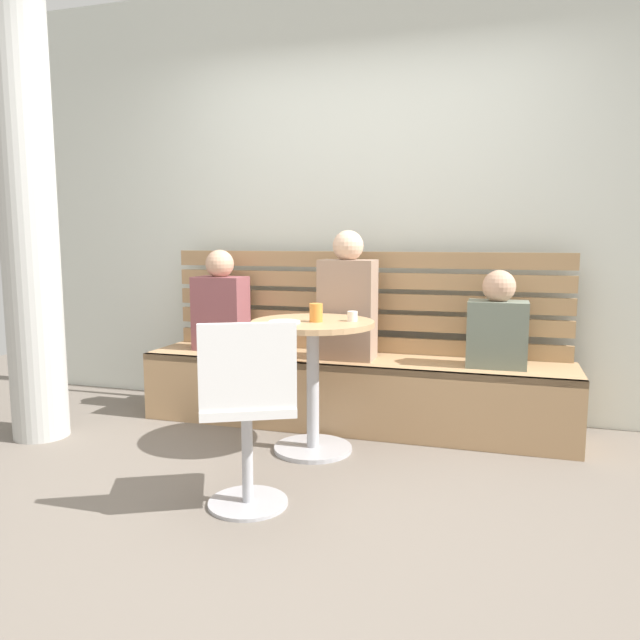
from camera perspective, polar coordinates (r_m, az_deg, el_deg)
The scene contains 13 objects.
ground at distance 2.85m, azimuth -3.04°, elevation -16.95°, with size 8.00×8.00×0.00m, color #70665B.
back_wall at distance 4.17m, azimuth 4.66°, elevation 11.29°, with size 5.20×0.10×2.90m, color silver.
concrete_pillar at distance 3.91m, azimuth -25.99°, elevation 10.06°, with size 0.32×0.32×2.80m, color #B2B2AD.
booth_bench at distance 3.86m, azimuth 3.05°, elevation -6.80°, with size 2.70×0.52×0.44m.
booth_backrest at distance 3.99m, azimuth 3.94°, elevation 1.79°, with size 2.65×0.04×0.66m.
cafe_table at distance 3.34m, azimuth -0.69°, elevation -3.85°, with size 0.68×0.68×0.74m.
white_chair at distance 2.63m, azimuth -6.92°, elevation -8.30°, with size 0.54×0.54×0.85m.
person_adult at distance 3.74m, azimuth 2.64°, elevation 1.77°, with size 0.34×0.22×0.80m.
person_child_left at distance 4.12m, azimuth -9.40°, elevation 1.36°, with size 0.34×0.22×0.67m.
person_child_middle at distance 3.66m, azimuth 16.48°, elevation -0.46°, with size 0.34×0.22×0.57m.
cup_tumbler_orange at distance 3.25m, azimuth -0.38°, elevation 0.70°, with size 0.07×0.07×0.10m, color orange.
cup_espresso_small at distance 3.29m, azimuth 3.09°, elevation 0.36°, with size 0.06×0.06×0.06m, color silver.
plate_small at distance 3.22m, azimuth -3.38°, elevation -0.18°, with size 0.17×0.17×0.01m, color white.
Camera 1 is at (0.89, -2.43, 1.19)m, focal length 33.76 mm.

